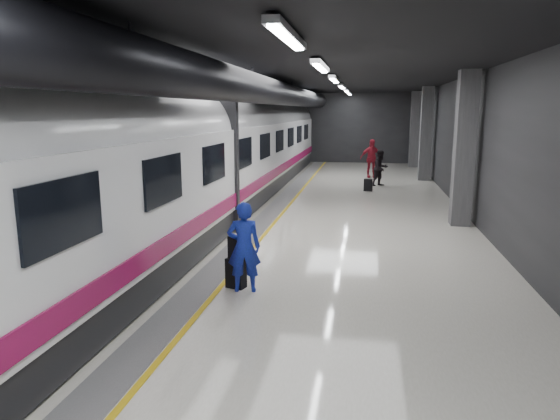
{
  "coord_description": "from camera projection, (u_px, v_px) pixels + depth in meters",
  "views": [
    {
      "loc": [
        1.75,
        -13.29,
        3.35
      ],
      "look_at": [
        -0.12,
        -2.53,
        1.18
      ],
      "focal_mm": 32.0,
      "sensor_mm": 36.0,
      "label": 1
    }
  ],
  "objects": [
    {
      "name": "ground",
      "position": [
        300.0,
        234.0,
        13.79
      ],
      "size": [
        40.0,
        40.0,
        0.0
      ],
      "primitive_type": "plane",
      "color": "silver",
      "rests_on": "ground"
    },
    {
      "name": "platform_hall",
      "position": [
        295.0,
        104.0,
        14.07
      ],
      "size": [
        10.02,
        40.02,
        4.51
      ],
      "color": "black",
      "rests_on": "ground"
    },
    {
      "name": "train",
      "position": [
        185.0,
        158.0,
        13.93
      ],
      "size": [
        3.05,
        38.0,
        4.05
      ],
      "color": "black",
      "rests_on": "ground"
    },
    {
      "name": "traveler_main",
      "position": [
        244.0,
        247.0,
        9.29
      ],
      "size": [
        0.69,
        0.52,
        1.71
      ],
      "primitive_type": "imported",
      "rotation": [
        0.0,
        0.0,
        3.33
      ],
      "color": "#1A23C4",
      "rests_on": "ground"
    },
    {
      "name": "suitcase_main",
      "position": [
        236.0,
        273.0,
        9.58
      ],
      "size": [
        0.41,
        0.32,
        0.58
      ],
      "primitive_type": "cube",
      "rotation": [
        0.0,
        0.0,
        -0.31
      ],
      "color": "black",
      "rests_on": "ground"
    },
    {
      "name": "shoulder_bag",
      "position": [
        237.0,
        247.0,
        9.51
      ],
      "size": [
        0.35,
        0.22,
        0.44
      ],
      "primitive_type": "cube",
      "rotation": [
        0.0,
        0.0,
        -0.15
      ],
      "color": "black",
      "rests_on": "suitcase_main"
    },
    {
      "name": "traveler_far_a",
      "position": [
        381.0,
        168.0,
        22.53
      ],
      "size": [
        1.0,
        0.98,
        1.62
      ],
      "primitive_type": "imported",
      "rotation": [
        0.0,
        0.0,
        0.72
      ],
      "color": "black",
      "rests_on": "ground"
    },
    {
      "name": "traveler_far_b",
      "position": [
        371.0,
        158.0,
        25.37
      ],
      "size": [
        1.22,
        0.72,
        1.95
      ],
      "primitive_type": "imported",
      "rotation": [
        0.0,
        0.0,
        0.23
      ],
      "color": "maroon",
      "rests_on": "ground"
    },
    {
      "name": "suitcase_far",
      "position": [
        368.0,
        185.0,
        21.18
      ],
      "size": [
        0.38,
        0.27,
        0.52
      ],
      "primitive_type": "cube",
      "rotation": [
        0.0,
        0.0,
        -0.11
      ],
      "color": "black",
      "rests_on": "ground"
    }
  ]
}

